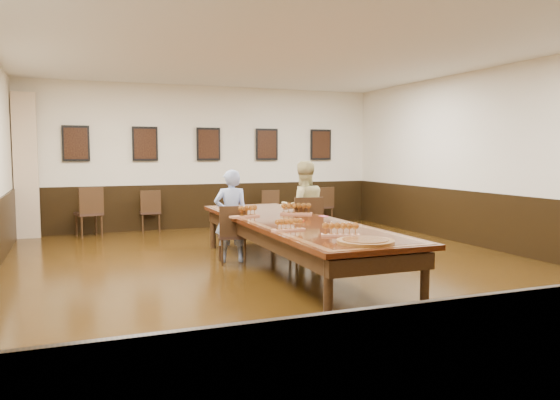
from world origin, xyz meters
name	(u,v)px	position (x,y,z in m)	size (l,w,h in m)	color
floor	(293,273)	(0.00, 0.00, -0.01)	(8.00, 10.00, 0.02)	black
ceiling	(293,45)	(0.00, 0.00, 3.21)	(8.00, 10.00, 0.02)	white
wall_back	(208,157)	(0.00, 5.01, 1.60)	(8.00, 0.02, 3.20)	#ECE0C6
wall_right	(513,159)	(4.01, 0.00, 1.60)	(0.02, 10.00, 3.20)	#ECE0C6
chair_man	(232,234)	(-0.63, 0.93, 0.46)	(0.43, 0.46, 0.91)	black
chair_woman	(305,227)	(0.59, 0.89, 0.50)	(0.47, 0.52, 1.01)	black
spare_chair_a	(89,212)	(-2.61, 4.51, 0.51)	(0.48, 0.52, 1.02)	black
spare_chair_b	(150,211)	(-1.34, 4.82, 0.45)	(0.43, 0.46, 0.91)	black
spare_chair_c	(269,208)	(1.33, 4.60, 0.43)	(0.40, 0.44, 0.86)	black
spare_chair_d	(322,205)	(2.67, 4.58, 0.45)	(0.42, 0.46, 0.89)	black
person_man	(231,216)	(-0.62, 1.02, 0.73)	(0.53, 0.35, 1.45)	#4F70C6
person_woman	(303,209)	(0.60, 0.99, 0.79)	(0.78, 0.61, 1.58)	#D6C986
pink_phone	(323,216)	(0.60, 0.23, 0.76)	(0.07, 0.14, 0.01)	#F25080
curtain	(26,166)	(-3.75, 4.82, 1.45)	(0.45, 0.18, 2.90)	#D0B08F
wainscoting	(293,238)	(0.00, 0.00, 0.50)	(8.00, 10.00, 1.00)	black
conference_table	(293,230)	(0.00, 0.00, 0.61)	(1.40, 5.00, 0.76)	black
posters	(208,144)	(0.00, 4.94, 1.90)	(6.14, 0.04, 0.74)	black
flight_a	(246,212)	(-0.51, 0.59, 0.83)	(0.50, 0.29, 0.18)	#AE6A49
flight_b	(296,209)	(0.33, 0.65, 0.84)	(0.51, 0.35, 0.18)	#AE6A49
flight_c	(289,225)	(-0.45, -0.96, 0.82)	(0.42, 0.15, 0.16)	#AE6A49
flight_d	(340,230)	(-0.07, -1.59, 0.83)	(0.46, 0.31, 0.16)	#AE6A49
red_plate_grp	(297,221)	(0.01, -0.15, 0.76)	(0.20, 0.20, 0.03)	#B42B0C
carved_platter	(365,242)	(-0.05, -2.13, 0.77)	(0.71, 0.71, 0.05)	#603613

